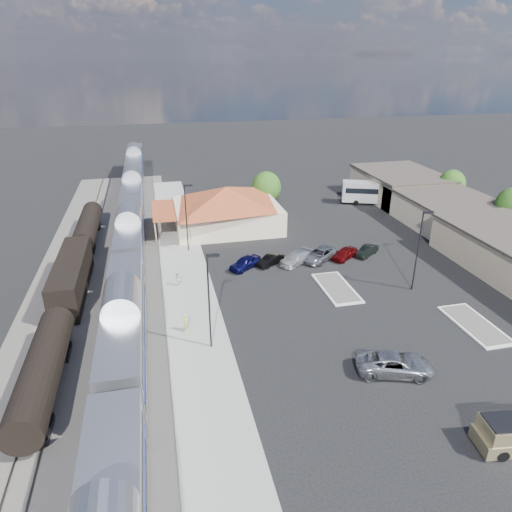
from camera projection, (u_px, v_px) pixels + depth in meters
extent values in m
plane|color=black|center=(308.00, 301.00, 47.67)|extent=(280.00, 280.00, 0.00)
cube|color=#4C4944|center=(104.00, 287.00, 50.49)|extent=(16.00, 100.00, 0.12)
cube|color=gray|center=(188.00, 286.00, 50.53)|extent=(5.50, 92.00, 0.18)
cube|color=silver|center=(125.00, 327.00, 37.58)|extent=(3.00, 20.00, 5.00)
cube|color=black|center=(129.00, 355.00, 38.69)|extent=(2.20, 16.00, 0.60)
cube|color=silver|center=(131.00, 236.00, 56.29)|extent=(3.00, 20.00, 5.00)
cube|color=black|center=(133.00, 257.00, 57.41)|extent=(2.20, 16.00, 0.60)
cube|color=silver|center=(134.00, 191.00, 75.01)|extent=(3.00, 20.00, 5.00)
cube|color=black|center=(135.00, 207.00, 76.12)|extent=(2.20, 16.00, 0.60)
cube|color=silver|center=(135.00, 164.00, 93.73)|extent=(3.00, 20.00, 5.00)
cube|color=black|center=(137.00, 177.00, 94.84)|extent=(2.20, 16.00, 0.60)
cylinder|color=black|center=(42.00, 369.00, 34.05)|extent=(2.80, 14.00, 2.80)
cube|color=black|center=(47.00, 388.00, 34.77)|extent=(2.20, 12.00, 0.60)
cube|color=black|center=(72.00, 276.00, 48.27)|extent=(2.80, 14.00, 3.60)
cube|color=black|center=(75.00, 291.00, 49.04)|extent=(2.20, 12.00, 0.60)
cylinder|color=black|center=(88.00, 226.00, 62.57)|extent=(2.80, 14.00, 2.80)
cube|color=black|center=(90.00, 238.00, 63.30)|extent=(2.20, 12.00, 0.60)
cube|color=beige|center=(227.00, 216.00, 67.41)|extent=(15.00, 12.00, 3.60)
pyramid|color=#984321|center=(226.00, 195.00, 66.16)|extent=(15.30, 12.24, 2.60)
cube|color=#984321|center=(164.00, 210.00, 64.95)|extent=(3.20, 9.60, 0.25)
cube|color=#C6B28C|center=(446.00, 211.00, 68.62)|extent=(12.00, 18.00, 4.00)
cube|color=#3F3833|center=(449.00, 198.00, 67.75)|extent=(12.40, 18.40, 0.30)
cube|color=#C6B28C|center=(400.00, 186.00, 81.00)|extent=(12.00, 16.00, 4.50)
cube|color=#3F3833|center=(402.00, 173.00, 80.03)|extent=(12.40, 16.40, 0.30)
cube|color=silver|center=(337.00, 288.00, 50.24)|extent=(3.30, 7.50, 0.15)
cube|color=#4C4944|center=(337.00, 287.00, 50.20)|extent=(2.70, 6.90, 0.10)
cube|color=silver|center=(475.00, 325.00, 43.37)|extent=(3.30, 7.50, 0.15)
cube|color=#4C4944|center=(475.00, 324.00, 43.33)|extent=(2.70, 6.90, 0.10)
cylinder|color=black|center=(209.00, 303.00, 38.26)|extent=(0.16, 0.16, 9.00)
cube|color=black|center=(213.00, 256.00, 36.60)|extent=(1.00, 0.25, 0.22)
cylinder|color=black|center=(186.00, 219.00, 57.86)|extent=(0.16, 0.16, 9.00)
cube|color=black|center=(188.00, 185.00, 56.21)|extent=(1.00, 0.25, 0.22)
cylinder|color=black|center=(417.00, 252.00, 48.30)|extent=(0.16, 0.16, 9.00)
cube|color=black|center=(428.00, 212.00, 46.64)|extent=(1.00, 0.25, 0.22)
cylinder|color=#382314|center=(508.00, 225.00, 64.73)|extent=(0.30, 0.30, 2.86)
cylinder|color=#382314|center=(449.00, 199.00, 77.27)|extent=(0.30, 0.30, 2.55)
ellipsoid|color=#244E16|center=(452.00, 184.00, 76.26)|extent=(4.41, 4.41, 4.87)
cylinder|color=#382314|center=(266.00, 203.00, 74.47)|extent=(0.30, 0.30, 2.73)
ellipsoid|color=#244E16|center=(266.00, 187.00, 73.39)|extent=(4.71, 4.71, 5.21)
cylinder|color=black|center=(502.00, 456.00, 28.82)|extent=(0.85, 0.42, 0.81)
cylinder|color=black|center=(485.00, 431.00, 30.67)|extent=(0.85, 0.42, 0.81)
imported|color=#9FA2A7|center=(395.00, 364.00, 36.64)|extent=(6.70, 4.47, 1.71)
cube|color=silver|center=(378.00, 192.00, 77.78)|extent=(12.03, 6.68, 3.37)
cube|color=black|center=(378.00, 190.00, 77.62)|extent=(11.15, 6.37, 0.89)
cylinder|color=black|center=(402.00, 205.00, 76.88)|extent=(0.94, 0.60, 0.89)
cylinder|color=black|center=(400.00, 201.00, 78.98)|extent=(0.94, 0.60, 0.89)
cylinder|color=black|center=(356.00, 203.00, 77.88)|extent=(0.94, 0.60, 0.89)
cylinder|color=black|center=(355.00, 199.00, 79.98)|extent=(0.94, 0.60, 0.89)
imported|color=#BAD542|center=(186.00, 323.00, 41.89)|extent=(0.51, 0.70, 1.76)
imported|color=silver|center=(177.00, 279.00, 50.13)|extent=(0.64, 0.80, 1.61)
imported|color=#0E0E47|center=(245.00, 263.00, 54.72)|extent=(4.60, 3.99, 1.50)
imported|color=black|center=(270.00, 260.00, 55.68)|extent=(3.99, 3.25, 1.28)
imported|color=silver|center=(296.00, 258.00, 56.03)|extent=(5.26, 4.49, 1.45)
imported|color=gray|center=(320.00, 254.00, 56.94)|extent=(5.81, 5.31, 1.51)
imported|color=maroon|center=(345.00, 253.00, 57.35)|extent=(4.36, 3.78, 1.42)
imported|color=black|center=(367.00, 251.00, 58.30)|extent=(3.90, 3.39, 1.27)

